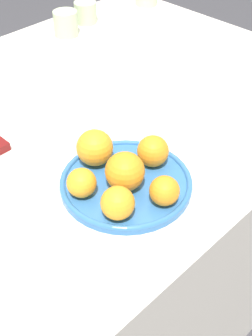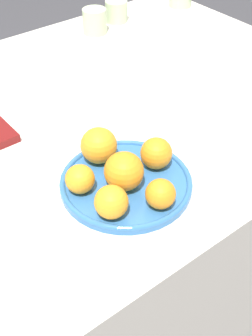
{
  "view_description": "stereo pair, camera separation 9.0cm",
  "coord_description": "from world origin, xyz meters",
  "px_view_note": "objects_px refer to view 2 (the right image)",
  "views": [
    {
      "loc": [
        -0.65,
        -0.79,
        1.37
      ],
      "look_at": [
        -0.14,
        -0.29,
        0.76
      ],
      "focal_mm": 50.0,
      "sensor_mm": 36.0,
      "label": 1
    },
    {
      "loc": [
        -0.58,
        -0.85,
        1.37
      ],
      "look_at": [
        -0.14,
        -0.29,
        0.76
      ],
      "focal_mm": 50.0,
      "sensor_mm": 36.0,
      "label": 2
    }
  ],
  "objects_px": {
    "orange_5": "(111,202)",
    "orange_1": "(124,171)",
    "orange_2": "(156,153)",
    "cup_0": "(116,11)",
    "fruit_platter": "(126,183)",
    "orange_3": "(80,179)",
    "orange_4": "(161,194)",
    "orange_0": "(99,145)",
    "cup_2": "(95,21)"
  },
  "relations": [
    {
      "from": "orange_3",
      "to": "cup_2",
      "type": "xyz_separation_m",
      "value": [
        0.48,
        0.62,
        -0.0
      ]
    },
    {
      "from": "orange_3",
      "to": "cup_2",
      "type": "height_order",
      "value": "cup_2"
    },
    {
      "from": "orange_5",
      "to": "cup_0",
      "type": "relative_size",
      "value": 0.86
    },
    {
      "from": "orange_2",
      "to": "cup_0",
      "type": "relative_size",
      "value": 0.89
    },
    {
      "from": "orange_1",
      "to": "orange_4",
      "type": "xyz_separation_m",
      "value": [
        0.02,
        -0.09,
        -0.01
      ]
    },
    {
      "from": "orange_5",
      "to": "fruit_platter",
      "type": "bearing_deg",
      "value": 35.41
    },
    {
      "from": "orange_5",
      "to": "orange_0",
      "type": "bearing_deg",
      "value": 62.09
    },
    {
      "from": "orange_2",
      "to": "orange_3",
      "type": "xyz_separation_m",
      "value": [
        -0.17,
        0.04,
        -0.0
      ]
    },
    {
      "from": "fruit_platter",
      "to": "cup_2",
      "type": "relative_size",
      "value": 3.47
    },
    {
      "from": "orange_3",
      "to": "cup_0",
      "type": "relative_size",
      "value": 0.79
    },
    {
      "from": "orange_5",
      "to": "orange_1",
      "type": "bearing_deg",
      "value": 35.19
    },
    {
      "from": "orange_5",
      "to": "orange_2",
      "type": "bearing_deg",
      "value": 19.47
    },
    {
      "from": "orange_5",
      "to": "orange_3",
      "type": "bearing_deg",
      "value": 94.94
    },
    {
      "from": "orange_1",
      "to": "orange_5",
      "type": "height_order",
      "value": "orange_1"
    },
    {
      "from": "fruit_platter",
      "to": "orange_2",
      "type": "relative_size",
      "value": 4.05
    },
    {
      "from": "orange_1",
      "to": "cup_0",
      "type": "distance_m",
      "value": 0.87
    },
    {
      "from": "orange_2",
      "to": "cup_2",
      "type": "xyz_separation_m",
      "value": [
        0.31,
        0.66,
        -0.01
      ]
    },
    {
      "from": "orange_4",
      "to": "orange_2",
      "type": "bearing_deg",
      "value": 52.76
    },
    {
      "from": "orange_4",
      "to": "cup_2",
      "type": "relative_size",
      "value": 0.75
    },
    {
      "from": "orange_0",
      "to": "cup_0",
      "type": "relative_size",
      "value": 1.04
    },
    {
      "from": "orange_3",
      "to": "orange_5",
      "type": "bearing_deg",
      "value": -85.06
    },
    {
      "from": "fruit_platter",
      "to": "orange_2",
      "type": "height_order",
      "value": "orange_2"
    },
    {
      "from": "orange_5",
      "to": "cup_0",
      "type": "distance_m",
      "value": 0.95
    },
    {
      "from": "fruit_platter",
      "to": "orange_3",
      "type": "bearing_deg",
      "value": 157.92
    },
    {
      "from": "orange_2",
      "to": "cup_2",
      "type": "relative_size",
      "value": 0.86
    },
    {
      "from": "cup_0",
      "to": "orange_4",
      "type": "bearing_deg",
      "value": -122.19
    },
    {
      "from": "orange_3",
      "to": "orange_5",
      "type": "distance_m",
      "value": 0.09
    },
    {
      "from": "fruit_platter",
      "to": "cup_2",
      "type": "distance_m",
      "value": 0.77
    },
    {
      "from": "cup_2",
      "to": "orange_0",
      "type": "bearing_deg",
      "value": -124.66
    },
    {
      "from": "cup_0",
      "to": "fruit_platter",
      "type": "bearing_deg",
      "value": -126.13
    },
    {
      "from": "orange_0",
      "to": "cup_0",
      "type": "bearing_deg",
      "value": 49.81
    },
    {
      "from": "orange_0",
      "to": "orange_4",
      "type": "xyz_separation_m",
      "value": [
        0.01,
        -0.19,
        -0.01
      ]
    },
    {
      "from": "orange_0",
      "to": "orange_4",
      "type": "bearing_deg",
      "value": -86.78
    },
    {
      "from": "orange_0",
      "to": "orange_1",
      "type": "bearing_deg",
      "value": -96.17
    },
    {
      "from": "orange_5",
      "to": "orange_4",
      "type": "bearing_deg",
      "value": -23.35
    },
    {
      "from": "orange_1",
      "to": "cup_0",
      "type": "relative_size",
      "value": 1.06
    },
    {
      "from": "orange_3",
      "to": "cup_0",
      "type": "bearing_deg",
      "value": 47.82
    },
    {
      "from": "orange_0",
      "to": "orange_5",
      "type": "relative_size",
      "value": 1.2
    },
    {
      "from": "orange_3",
      "to": "orange_5",
      "type": "xyz_separation_m",
      "value": [
        0.01,
        -0.09,
        0.0
      ]
    },
    {
      "from": "fruit_platter",
      "to": "orange_2",
      "type": "bearing_deg",
      "value": 0.06
    },
    {
      "from": "cup_0",
      "to": "orange_0",
      "type": "bearing_deg",
      "value": -130.19
    },
    {
      "from": "orange_1",
      "to": "orange_4",
      "type": "relative_size",
      "value": 1.35
    },
    {
      "from": "orange_1",
      "to": "orange_4",
      "type": "height_order",
      "value": "orange_1"
    },
    {
      "from": "fruit_platter",
      "to": "orange_4",
      "type": "height_order",
      "value": "orange_4"
    },
    {
      "from": "orange_1",
      "to": "cup_2",
      "type": "relative_size",
      "value": 1.02
    },
    {
      "from": "cup_2",
      "to": "orange_4",
      "type": "bearing_deg",
      "value": -116.81
    },
    {
      "from": "orange_3",
      "to": "cup_0",
      "type": "xyz_separation_m",
      "value": [
        0.59,
        0.65,
        -0.01
      ]
    },
    {
      "from": "orange_1",
      "to": "cup_0",
      "type": "height_order",
      "value": "orange_1"
    },
    {
      "from": "orange_5",
      "to": "cup_0",
      "type": "xyz_separation_m",
      "value": [
        0.58,
        0.75,
        -0.01
      ]
    },
    {
      "from": "orange_5",
      "to": "cup_2",
      "type": "relative_size",
      "value": 0.82
    }
  ]
}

